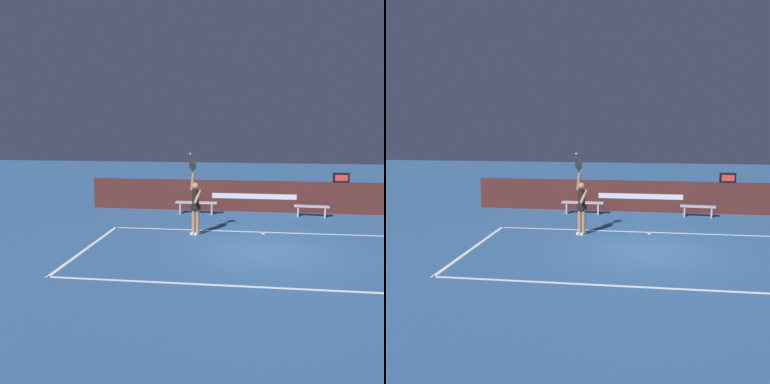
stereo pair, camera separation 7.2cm
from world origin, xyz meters
The scene contains 8 objects.
ground_plane centered at (0.00, 0.00, 0.00)m, with size 60.00×60.00×0.00m, color #2E588B.
court_lines centered at (0.00, -0.33, 0.00)m, with size 10.51×5.60×0.00m.
back_wall centered at (0.00, 6.16, 0.65)m, with size 14.59×0.18×1.29m.
speed_display centered at (3.12, 6.15, 1.49)m, with size 0.64×0.18×0.39m.
tennis_player centered at (-2.24, 1.77, 1.04)m, with size 0.47×0.47×2.51m.
tennis_ball centered at (-2.42, 1.80, 2.69)m, with size 0.07×0.07×0.07m.
courtside_bench_near centered at (1.90, 5.34, 0.34)m, with size 1.38×0.45×0.45m.
courtside_bench_far centered at (-2.69, 5.29, 0.38)m, with size 1.70×0.36×0.50m.
Camera 2 is at (-0.10, -13.52, 3.72)m, focal length 44.25 mm.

